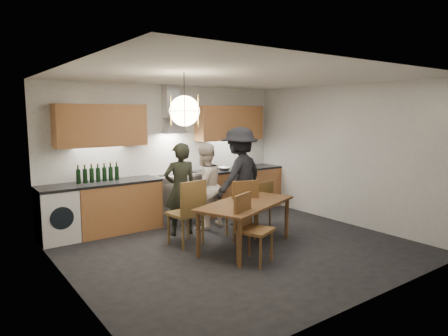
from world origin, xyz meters
TOP-DOWN VIEW (x-y plane):
  - ground at (0.00, 0.00)m, footprint 5.00×5.00m
  - room_shell at (0.00, 0.00)m, footprint 5.02×4.52m
  - counter_run at (0.02, 1.95)m, footprint 5.00×0.62m
  - range_stove at (0.00, 1.94)m, footprint 0.90×0.60m
  - wall_fixtures at (0.00, 2.07)m, footprint 4.30×0.54m
  - pendant_lamp at (-1.00, -0.10)m, footprint 0.43×0.43m
  - dining_table at (0.10, -0.05)m, footprint 1.87×1.39m
  - chair_back_left at (-0.60, 0.49)m, footprint 0.52×0.52m
  - chair_back_mid at (0.30, 0.28)m, footprint 0.56×0.56m
  - chair_back_right at (0.91, 0.53)m, footprint 0.41×0.41m
  - chair_front at (-0.25, -0.56)m, footprint 0.57×0.57m
  - person_left at (-0.39, 1.11)m, footprint 0.64×0.48m
  - person_mid at (0.15, 1.18)m, footprint 0.82×0.68m
  - person_right at (0.81, 1.01)m, footprint 1.32×1.00m
  - mixing_bowl at (1.09, 1.89)m, footprint 0.32×0.32m
  - stock_pot at (1.71, 1.99)m, footprint 0.26×0.26m
  - wine_bottles at (-1.48, 2.03)m, footprint 0.74×0.07m

SIDE VIEW (x-z plane):
  - ground at x=0.00m, z-range 0.00..0.00m
  - range_stove at x=0.00m, z-range -0.02..0.90m
  - counter_run at x=0.02m, z-range 0.00..0.90m
  - chair_back_right at x=0.91m, z-range 0.06..0.94m
  - chair_front at x=-0.25m, z-range 0.07..1.03m
  - chair_back_mid at x=0.30m, z-range 0.07..1.07m
  - chair_back_left at x=-0.60m, z-range 0.08..1.13m
  - dining_table at x=0.10m, z-range 0.27..0.98m
  - person_mid at x=0.15m, z-range 0.00..1.54m
  - person_left at x=-0.39m, z-range 0.00..1.58m
  - person_right at x=0.81m, z-range 0.00..1.82m
  - mixing_bowl at x=1.09m, z-range 0.90..0.96m
  - stock_pot at x=1.71m, z-range 0.90..1.05m
  - wine_bottles at x=-1.48m, z-range 0.90..1.21m
  - room_shell at x=0.00m, z-range 0.40..3.01m
  - wall_fixtures at x=0.00m, z-range 1.32..2.42m
  - pendant_lamp at x=-1.00m, z-range 1.75..2.45m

